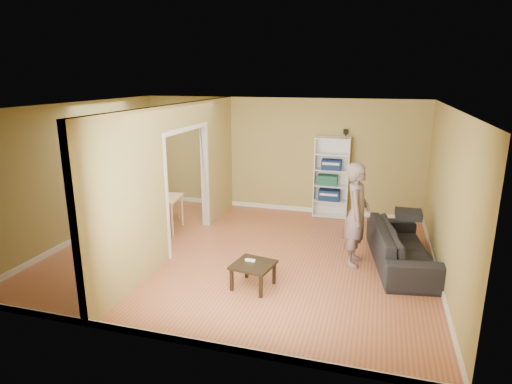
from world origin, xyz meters
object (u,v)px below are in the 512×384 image
(dining_table, at_px, (152,200))
(chair_near, at_px, (139,215))
(coffee_table, at_px, (253,267))
(bookshelf, at_px, (332,177))
(sofa, at_px, (402,241))
(chair_far, at_px, (169,199))
(chair_left, at_px, (116,206))
(person, at_px, (357,206))

(dining_table, relative_size, chair_near, 1.13)
(coffee_table, bearing_deg, bookshelf, 79.34)
(chair_near, bearing_deg, sofa, 3.42)
(chair_far, bearing_deg, chair_left, 63.43)
(sofa, height_order, chair_near, chair_near)
(sofa, distance_m, chair_near, 4.81)
(bookshelf, height_order, chair_near, bookshelf)
(chair_near, xyz_separation_m, chair_far, (-0.02, 1.26, -0.02))
(person, height_order, chair_near, person)
(dining_table, bearing_deg, person, -7.61)
(chair_near, relative_size, chair_far, 1.05)
(bookshelf, distance_m, chair_near, 4.20)
(sofa, bearing_deg, chair_left, 77.80)
(bookshelf, height_order, dining_table, bookshelf)
(person, distance_m, chair_far, 4.28)
(person, height_order, chair_far, person)
(sofa, xyz_separation_m, chair_far, (-4.83, 1.05, 0.05))
(sofa, distance_m, dining_table, 4.85)
(sofa, xyz_separation_m, chair_near, (-4.80, -0.21, 0.07))
(chair_left, xyz_separation_m, chair_far, (0.82, 0.75, 0.01))
(person, bearing_deg, sofa, -73.73)
(coffee_table, distance_m, chair_left, 3.92)
(person, relative_size, chair_far, 2.15)
(coffee_table, distance_m, chair_far, 3.67)
(chair_left, relative_size, chair_far, 0.98)
(person, xyz_separation_m, dining_table, (-4.08, 0.54, -0.39))
(chair_left, distance_m, chair_far, 1.11)
(dining_table, bearing_deg, sofa, -4.35)
(person, height_order, dining_table, person)
(chair_near, bearing_deg, person, 1.38)
(chair_left, bearing_deg, chair_far, 128.77)
(sofa, xyz_separation_m, coffee_table, (-2.15, -1.46, -0.10))
(sofa, height_order, dining_table, sofa)
(bookshelf, xyz_separation_m, coffee_table, (-0.71, -3.75, -0.57))
(bookshelf, relative_size, chair_near, 1.81)
(sofa, bearing_deg, bookshelf, 23.09)
(coffee_table, bearing_deg, person, 42.61)
(chair_far, bearing_deg, person, -175.58)
(person, height_order, chair_left, person)
(chair_left, relative_size, chair_near, 0.93)
(coffee_table, relative_size, chair_near, 0.57)
(chair_far, bearing_deg, bookshelf, -138.63)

